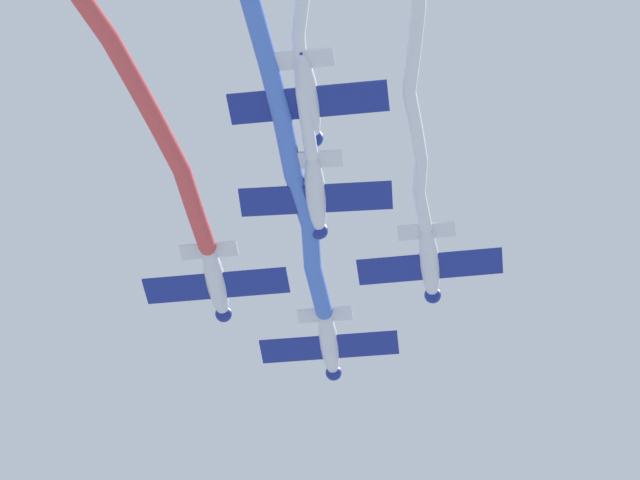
# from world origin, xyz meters

# --- Properties ---
(airplane_lead) EXTENTS (7.69, 5.87, 1.90)m
(airplane_lead) POSITION_xyz_m (-2.13, -7.27, 57.51)
(airplane_lead) COLOR silver
(smoke_trail_lead) EXTENTS (6.08, 30.60, 2.20)m
(smoke_trail_lead) POSITION_xyz_m (-5.97, 10.00, 57.90)
(smoke_trail_lead) COLOR #4C75DB
(airplane_left_wing) EXTENTS (7.69, 5.87, 1.90)m
(airplane_left_wing) POSITION_xyz_m (1.35, -0.26, 57.11)
(airplane_left_wing) COLOR silver
(smoke_trail_left_wing) EXTENTS (2.13, 20.91, 2.97)m
(smoke_trail_left_wing) POSITION_xyz_m (0.00, 12.30, 58.10)
(smoke_trail_left_wing) COLOR #DB4C4C
(airplane_right_wing) EXTENTS (7.69, 5.87, 1.90)m
(airplane_right_wing) POSITION_xyz_m (-9.14, -3.80, 57.81)
(airplane_right_wing) COLOR silver
(smoke_trail_right_wing) EXTENTS (7.02, 20.43, 1.67)m
(smoke_trail_right_wing) POSITION_xyz_m (-12.86, 8.70, 57.43)
(smoke_trail_right_wing) COLOR white
(airplane_slot) EXTENTS (7.67, 5.88, 1.90)m
(airplane_slot) POSITION_xyz_m (-5.66, 3.22, 57.31)
(airplane_slot) COLOR silver
(airplane_trail) EXTENTS (7.69, 5.87, 1.90)m
(airplane_trail) POSITION_xyz_m (-7.44, 8.46, 57.91)
(airplane_trail) COLOR silver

